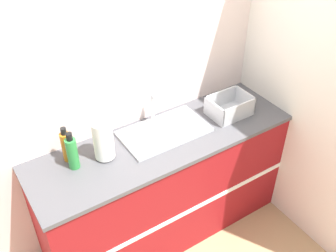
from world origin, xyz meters
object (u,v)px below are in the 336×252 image
at_px(sink, 164,130).
at_px(bottle_green, 72,153).
at_px(dish_rack, 229,108).
at_px(bottle_amber, 66,146).
at_px(paper_towel_roll, 103,140).

bearing_deg(sink, bottle_green, 179.43).
bearing_deg(dish_rack, bottle_green, 176.14).
relative_size(sink, bottle_green, 2.29).
bearing_deg(sink, bottle_amber, 171.95).
height_order(paper_towel_roll, bottle_green, paper_towel_roll).
xyz_separation_m(sink, bottle_amber, (-0.65, 0.09, 0.09)).
bearing_deg(bottle_amber, paper_towel_roll, -27.68).
bearing_deg(bottle_green, paper_towel_roll, -5.92).
height_order(bottle_amber, bottle_green, bottle_green).
bearing_deg(sink, dish_rack, -7.93).
xyz_separation_m(dish_rack, bottle_green, (-1.16, 0.08, 0.06)).
height_order(sink, bottle_amber, bottle_amber).
bearing_deg(sink, paper_towel_roll, -178.21).
xyz_separation_m(paper_towel_roll, bottle_green, (-0.20, 0.02, -0.02)).
relative_size(paper_towel_roll, dish_rack, 0.91).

